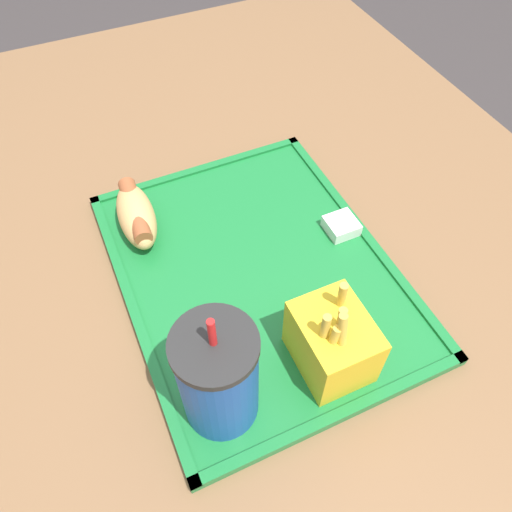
{
  "coord_description": "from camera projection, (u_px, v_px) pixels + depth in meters",
  "views": [
    {
      "loc": [
        -0.33,
        0.12,
        1.25
      ],
      "look_at": [
        0.01,
        -0.03,
        0.77
      ],
      "focal_mm": 35.0,
      "sensor_mm": 36.0,
      "label": 1
    }
  ],
  "objects": [
    {
      "name": "sauce_cup_mayo",
      "position": [
        341.0,
        225.0,
        0.67
      ],
      "size": [
        0.04,
        0.04,
        0.02
      ],
      "color": "silver",
      "rests_on": "food_tray"
    },
    {
      "name": "ground_plane",
      "position": [
        247.0,
        460.0,
        1.2
      ],
      "size": [
        8.0,
        8.0,
        0.0
      ],
      "primitive_type": "plane",
      "color": "#383333"
    },
    {
      "name": "fries_carton",
      "position": [
        332.0,
        342.0,
        0.53
      ],
      "size": [
        0.09,
        0.07,
        0.12
      ],
      "color": "gold",
      "rests_on": "food_tray"
    },
    {
      "name": "dining_table",
      "position": [
        244.0,
        402.0,
        0.92
      ],
      "size": [
        1.42,
        1.07,
        0.73
      ],
      "color": "brown",
      "rests_on": "ground_plane"
    },
    {
      "name": "food_tray",
      "position": [
        256.0,
        273.0,
        0.64
      ],
      "size": [
        0.43,
        0.33,
        0.01
      ],
      "color": "#197233",
      "rests_on": "dining_table"
    },
    {
      "name": "soda_cup",
      "position": [
        218.0,
        377.0,
        0.47
      ],
      "size": [
        0.08,
        0.08,
        0.17
      ],
      "color": "#194CA5",
      "rests_on": "food_tray"
    },
    {
      "name": "hot_dog_far",
      "position": [
        136.0,
        215.0,
        0.66
      ],
      "size": [
        0.12,
        0.05,
        0.05
      ],
      "color": "tan",
      "rests_on": "food_tray"
    }
  ]
}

